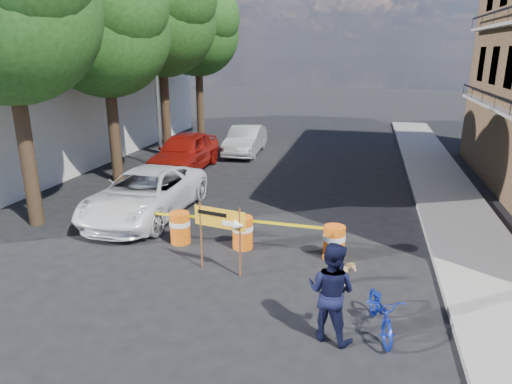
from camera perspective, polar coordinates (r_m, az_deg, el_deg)
The scene contains 19 objects.
ground at distance 11.24m, azimuth -4.00°, elevation -10.50°, with size 120.00×120.00×0.00m, color black.
sidewalk_east at distance 16.60m, azimuth 23.68°, elevation -2.34°, with size 2.40×40.00×0.15m, color gray.
white_building at distance 25.35m, azimuth -26.36°, elevation 10.45°, with size 8.00×22.00×6.00m, color silver.
tree_near at distance 15.14m, azimuth -28.70°, elevation 19.57°, with size 5.46×5.20×9.15m.
tree_mid_a at distance 19.19m, azimuth -18.22°, elevation 18.76°, with size 5.25×5.00×8.68m.
tree_mid_b at distance 23.65m, azimuth -11.74°, elevation 20.51°, with size 5.67×5.40×9.62m.
tree_far at distance 28.25m, azimuth -7.20°, elevation 19.11°, with size 5.04×4.80×8.84m.
streetlamp at distance 21.02m, azimuth -12.25°, elevation 14.54°, with size 1.25×0.18×8.00m.
barrel_far_left at distance 13.87m, azimuth -16.54°, elevation -3.56°, with size 0.58×0.58×0.90m.
barrel_mid_left at distance 13.06m, azimuth -9.47°, elevation -4.36°, with size 0.58×0.58×0.90m.
barrel_mid_right at distance 12.56m, azimuth -1.67°, elevation -5.01°, with size 0.58×0.58×0.90m.
barrel_far_right at distance 12.10m, azimuth 9.73°, elevation -6.16°, with size 0.58×0.58×0.90m.
detour_sign at distance 10.86m, azimuth -3.79°, elevation -4.11°, with size 1.34×0.42×1.75m.
pedestrian at distance 8.72m, azimuth 9.37°, elevation -12.20°, with size 0.95×0.74×1.95m, color black.
bicycle at distance 9.16m, azimuth 15.57°, elevation -11.88°, with size 0.60×0.91×1.73m, color #162EB5.
dog at distance 10.84m, azimuth 10.31°, elevation -10.02°, with size 0.33×0.73×0.62m, color #E5C183.
suv_white at distance 15.33m, azimuth -13.68°, elevation -0.20°, with size 2.52×5.46×1.52m, color white.
sedan_red at distance 20.94m, azimuth -8.90°, elevation 4.99°, with size 2.03×5.04×1.72m, color #9D140D.
sedan_silver at distance 24.19m, azimuth -1.31°, elevation 6.52°, with size 1.54×4.43×1.46m, color silver.
Camera 1 is at (3.07, -9.47, 5.22)m, focal length 32.00 mm.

